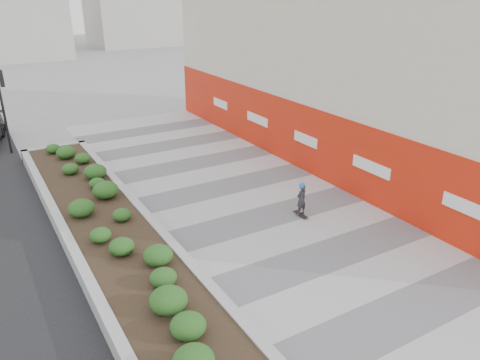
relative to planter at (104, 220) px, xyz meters
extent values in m
plane|color=gray|center=(5.50, -7.00, -0.42)|extent=(160.00, 160.00, 0.00)
cube|color=#A8A8AD|center=(5.50, -4.00, -0.41)|extent=(8.00, 36.00, 0.01)
cube|color=beige|center=(12.50, 2.00, 3.58)|extent=(6.00, 24.00, 8.00)
cube|color=red|center=(9.52, 2.00, 1.08)|extent=(0.12, 24.00, 3.00)
cube|color=#9E9EA0|center=(0.00, 8.85, -0.14)|extent=(3.00, 0.30, 0.55)
cube|color=#9E9EA0|center=(-1.35, 0.00, -0.14)|extent=(0.30, 18.00, 0.55)
cube|color=#9E9EA0|center=(1.35, 0.00, -0.14)|extent=(0.30, 18.00, 0.55)
cube|color=#2D2116|center=(0.00, 0.00, -0.17)|extent=(2.40, 17.40, 0.50)
cylinder|color=black|center=(-1.80, 10.50, 1.68)|extent=(0.12, 0.12, 4.20)
cube|color=black|center=(-1.62, 10.50, 3.33)|extent=(0.18, 0.28, 0.80)
cylinder|color=#595654|center=(6.00, -4.00, -0.42)|extent=(0.44, 0.44, 0.01)
cube|color=black|center=(6.51, -2.58, -0.35)|extent=(0.25, 0.73, 0.02)
imported|color=#2A2A2F|center=(6.51, -2.58, 0.24)|extent=(0.46, 0.34, 1.18)
sphere|color=blue|center=(6.51, -2.58, 0.79)|extent=(0.23, 0.23, 0.23)
camera|label=1|loc=(-3.23, -14.68, 7.41)|focal=35.00mm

